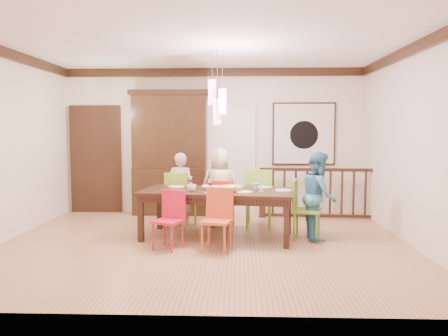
{
  "coord_description": "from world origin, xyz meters",
  "views": [
    {
      "loc": [
        0.51,
        -6.31,
        1.68
      ],
      "look_at": [
        0.27,
        0.48,
        1.09
      ],
      "focal_mm": 35.0,
      "sensor_mm": 36.0,
      "label": 1
    }
  ],
  "objects_px": {
    "balustrade": "(319,192)",
    "person_far_mid": "(220,187)",
    "chair_end_right": "(307,205)",
    "china_hutch": "(170,153)",
    "dining_table": "(217,195)",
    "chair_far_left": "(181,196)",
    "person_end_right": "(319,195)",
    "person_far_left": "(181,189)"
  },
  "relations": [
    {
      "from": "chair_far_left",
      "to": "person_far_mid",
      "type": "xyz_separation_m",
      "value": [
        0.66,
        0.07,
        0.14
      ]
    },
    {
      "from": "person_far_mid",
      "to": "dining_table",
      "type": "bearing_deg",
      "value": 91.12
    },
    {
      "from": "balustrade",
      "to": "person_far_mid",
      "type": "distance_m",
      "value": 2.0
    },
    {
      "from": "chair_far_left",
      "to": "balustrade",
      "type": "bearing_deg",
      "value": -140.29
    },
    {
      "from": "chair_far_left",
      "to": "chair_end_right",
      "type": "xyz_separation_m",
      "value": [
        2.04,
        -0.79,
        -0.02
      ]
    },
    {
      "from": "chair_end_right",
      "to": "person_far_mid",
      "type": "height_order",
      "value": "person_far_mid"
    },
    {
      "from": "balustrade",
      "to": "person_end_right",
      "type": "bearing_deg",
      "value": -96.7
    },
    {
      "from": "china_hutch",
      "to": "balustrade",
      "type": "height_order",
      "value": "china_hutch"
    },
    {
      "from": "person_far_left",
      "to": "person_far_mid",
      "type": "xyz_separation_m",
      "value": [
        0.69,
        -0.06,
        0.04
      ]
    },
    {
      "from": "person_end_right",
      "to": "chair_end_right",
      "type": "bearing_deg",
      "value": 100.97
    },
    {
      "from": "chair_end_right",
      "to": "balustrade",
      "type": "bearing_deg",
      "value": -1.16
    },
    {
      "from": "dining_table",
      "to": "chair_end_right",
      "type": "xyz_separation_m",
      "value": [
        1.38,
        -0.03,
        -0.15
      ]
    },
    {
      "from": "chair_far_left",
      "to": "balustrade",
      "type": "relative_size",
      "value": 0.42
    },
    {
      "from": "person_far_mid",
      "to": "person_end_right",
      "type": "bearing_deg",
      "value": 153.23
    },
    {
      "from": "chair_far_left",
      "to": "balustrade",
      "type": "xyz_separation_m",
      "value": [
        2.51,
        0.81,
        -0.05
      ]
    },
    {
      "from": "dining_table",
      "to": "person_far_mid",
      "type": "xyz_separation_m",
      "value": [
        0.0,
        0.83,
        0.01
      ]
    },
    {
      "from": "china_hutch",
      "to": "person_far_left",
      "type": "height_order",
      "value": "china_hutch"
    },
    {
      "from": "balustrade",
      "to": "chair_far_left",
      "type": "bearing_deg",
      "value": -158.41
    },
    {
      "from": "china_hutch",
      "to": "person_far_mid",
      "type": "relative_size",
      "value": 1.79
    },
    {
      "from": "china_hutch",
      "to": "person_end_right",
      "type": "xyz_separation_m",
      "value": [
        2.6,
        -1.92,
        -0.55
      ]
    },
    {
      "from": "balustrade",
      "to": "china_hutch",
      "type": "bearing_deg",
      "value": 176.82
    },
    {
      "from": "china_hutch",
      "to": "person_far_left",
      "type": "xyz_separation_m",
      "value": [
        0.35,
        -1.02,
        -0.59
      ]
    },
    {
      "from": "person_end_right",
      "to": "china_hutch",
      "type": "bearing_deg",
      "value": 55.89
    },
    {
      "from": "dining_table",
      "to": "china_hutch",
      "type": "xyz_separation_m",
      "value": [
        -1.04,
        1.92,
        0.55
      ]
    },
    {
      "from": "person_far_mid",
      "to": "chair_far_left",
      "type": "bearing_deg",
      "value": 7.47
    },
    {
      "from": "china_hutch",
      "to": "person_far_mid",
      "type": "xyz_separation_m",
      "value": [
        1.04,
        -1.09,
        -0.54
      ]
    },
    {
      "from": "china_hutch",
      "to": "person_end_right",
      "type": "distance_m",
      "value": 3.28
    },
    {
      "from": "balustrade",
      "to": "person_end_right",
      "type": "xyz_separation_m",
      "value": [
        -0.29,
        -1.57,
        0.18
      ]
    },
    {
      "from": "chair_far_left",
      "to": "person_end_right",
      "type": "height_order",
      "value": "person_end_right"
    },
    {
      "from": "dining_table",
      "to": "chair_end_right",
      "type": "bearing_deg",
      "value": 6.85
    },
    {
      "from": "balustrade",
      "to": "person_far_left",
      "type": "xyz_separation_m",
      "value": [
        -2.54,
        -0.68,
        0.14
      ]
    },
    {
      "from": "balustrade",
      "to": "person_far_left",
      "type": "distance_m",
      "value": 2.63
    },
    {
      "from": "china_hutch",
      "to": "person_end_right",
      "type": "relative_size",
      "value": 1.82
    },
    {
      "from": "dining_table",
      "to": "balustrade",
      "type": "bearing_deg",
      "value": 48.4
    },
    {
      "from": "chair_far_left",
      "to": "china_hutch",
      "type": "bearing_deg",
      "value": -50.21
    },
    {
      "from": "person_far_left",
      "to": "person_far_mid",
      "type": "relative_size",
      "value": 0.94
    },
    {
      "from": "chair_far_left",
      "to": "person_far_left",
      "type": "height_order",
      "value": "person_far_left"
    },
    {
      "from": "person_far_mid",
      "to": "person_end_right",
      "type": "height_order",
      "value": "person_far_mid"
    },
    {
      "from": "chair_end_right",
      "to": "balustrade",
      "type": "distance_m",
      "value": 1.67
    },
    {
      "from": "chair_end_right",
      "to": "china_hutch",
      "type": "height_order",
      "value": "china_hutch"
    },
    {
      "from": "dining_table",
      "to": "balustrade",
      "type": "distance_m",
      "value": 2.43
    },
    {
      "from": "chair_end_right",
      "to": "person_end_right",
      "type": "relative_size",
      "value": 0.68
    }
  ]
}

